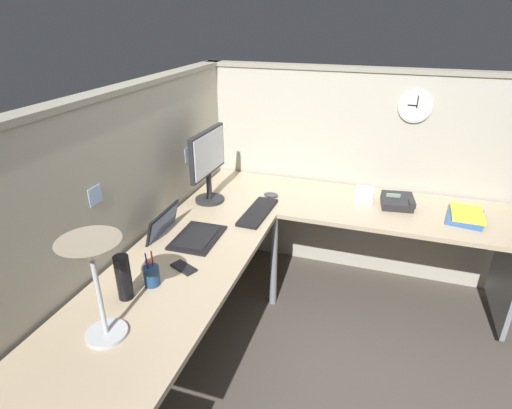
# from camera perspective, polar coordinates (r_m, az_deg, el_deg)

# --- Properties ---
(ground_plane) EXTENTS (6.80, 6.80, 0.00)m
(ground_plane) POSITION_cam_1_polar(r_m,az_deg,el_deg) (2.97, 4.49, -15.61)
(ground_plane) COLOR #4C443D
(cubicle_wall_back) EXTENTS (2.57, 0.12, 1.58)m
(cubicle_wall_back) POSITION_cam_1_polar(r_m,az_deg,el_deg) (2.55, -16.31, -2.57)
(cubicle_wall_back) COLOR #A8A393
(cubicle_wall_back) RESTS_ON ground
(cubicle_wall_right) EXTENTS (0.12, 2.37, 1.58)m
(cubicle_wall_right) POSITION_cam_1_polar(r_m,az_deg,el_deg) (3.28, 13.19, 4.09)
(cubicle_wall_right) COLOR #A8A393
(cubicle_wall_right) RESTS_ON ground
(desk) EXTENTS (2.35, 2.15, 0.73)m
(desk) POSITION_cam_1_polar(r_m,az_deg,el_deg) (2.47, 5.22, -6.82)
(desk) COLOR tan
(desk) RESTS_ON ground
(monitor) EXTENTS (0.46, 0.20, 0.50)m
(monitor) POSITION_cam_1_polar(r_m,az_deg,el_deg) (2.80, -6.59, 5.96)
(monitor) COLOR #232326
(monitor) RESTS_ON desk
(laptop) EXTENTS (0.35, 0.39, 0.22)m
(laptop) POSITION_cam_1_polar(r_m,az_deg,el_deg) (2.47, -10.05, -3.82)
(laptop) COLOR black
(laptop) RESTS_ON desk
(keyboard) EXTENTS (0.43, 0.16, 0.02)m
(keyboard) POSITION_cam_1_polar(r_m,az_deg,el_deg) (2.71, 0.25, -1.05)
(keyboard) COLOR black
(keyboard) RESTS_ON desk
(computer_mouse) EXTENTS (0.06, 0.10, 0.03)m
(computer_mouse) POSITION_cam_1_polar(r_m,az_deg,el_deg) (2.95, 2.07, 1.32)
(computer_mouse) COLOR #38383D
(computer_mouse) RESTS_ON desk
(desk_lamp_dome) EXTENTS (0.24, 0.24, 0.44)m
(desk_lamp_dome) POSITION_cam_1_polar(r_m,az_deg,el_deg) (1.68, -21.54, -7.03)
(desk_lamp_dome) COLOR #B7BABF
(desk_lamp_dome) RESTS_ON desk
(pen_cup) EXTENTS (0.08, 0.08, 0.18)m
(pen_cup) POSITION_cam_1_polar(r_m,az_deg,el_deg) (2.08, -14.11, -9.38)
(pen_cup) COLOR navy
(pen_cup) RESTS_ON desk
(cell_phone) EXTENTS (0.12, 0.16, 0.01)m
(cell_phone) POSITION_cam_1_polar(r_m,az_deg,el_deg) (2.19, -9.86, -8.51)
(cell_phone) COLOR black
(cell_phone) RESTS_ON desk
(thermos_flask) EXTENTS (0.07, 0.07, 0.22)m
(thermos_flask) POSITION_cam_1_polar(r_m,az_deg,el_deg) (2.00, -17.68, -9.49)
(thermos_flask) COLOR black
(thermos_flask) RESTS_ON desk
(office_phone) EXTENTS (0.21, 0.23, 0.11)m
(office_phone) POSITION_cam_1_polar(r_m,az_deg,el_deg) (2.95, 18.90, 0.32)
(office_phone) COLOR #232326
(office_phone) RESTS_ON desk
(book_stack) EXTENTS (0.31, 0.25, 0.04)m
(book_stack) POSITION_cam_1_polar(r_m,az_deg,el_deg) (2.96, 26.79, -1.39)
(book_stack) COLOR #335999
(book_stack) RESTS_ON desk
(tissue_box) EXTENTS (0.12, 0.12, 0.09)m
(tissue_box) POSITION_cam_1_polar(r_m,az_deg,el_deg) (2.97, 14.65, 1.30)
(tissue_box) COLOR silver
(tissue_box) RESTS_ON desk
(wall_clock) EXTENTS (0.04, 0.22, 0.22)m
(wall_clock) POSITION_cam_1_polar(r_m,az_deg,el_deg) (3.08, 20.96, 12.43)
(wall_clock) COLOR #B7BABF
(pinned_note_leftmost) EXTENTS (0.10, 0.00, 0.10)m
(pinned_note_leftmost) POSITION_cam_1_polar(r_m,az_deg,el_deg) (2.93, -9.25, 6.86)
(pinned_note_leftmost) COLOR #99B7E5
(pinned_note_middle) EXTENTS (0.09, 0.00, 0.09)m
(pinned_note_middle) POSITION_cam_1_polar(r_m,az_deg,el_deg) (2.14, -21.17, 1.17)
(pinned_note_middle) COLOR #99B7E5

